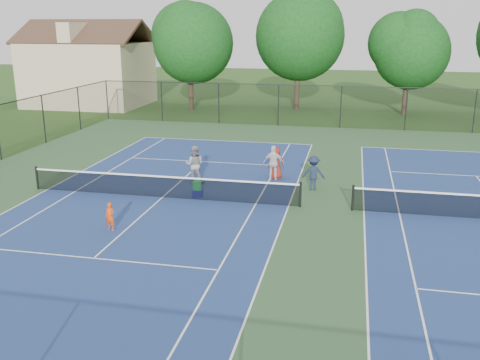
% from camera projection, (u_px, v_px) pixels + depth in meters
% --- Properties ---
extents(ground, '(140.00, 140.00, 0.00)m').
position_uv_depth(ground, '(326.00, 209.00, 21.70)').
color(ground, '#234716').
rests_on(ground, ground).
extents(court_pad, '(36.00, 36.00, 0.01)m').
position_uv_depth(court_pad, '(326.00, 209.00, 21.70)').
color(court_pad, '#325932').
rests_on(court_pad, ground).
extents(tennis_court_left, '(12.00, 23.83, 1.07)m').
position_uv_depth(tennis_court_left, '(162.00, 195.00, 23.07)').
color(tennis_court_left, navy).
rests_on(tennis_court_left, ground).
extents(perimeter_fence, '(36.08, 36.08, 3.02)m').
position_uv_depth(perimeter_fence, '(328.00, 171.00, 21.25)').
color(perimeter_fence, black).
rests_on(perimeter_fence, ground).
extents(tree_back_a, '(6.80, 6.80, 9.15)m').
position_uv_depth(tree_back_a, '(190.00, 39.00, 45.13)').
color(tree_back_a, '#2D2116').
rests_on(tree_back_a, ground).
extents(tree_back_b, '(7.60, 7.60, 10.03)m').
position_uv_depth(tree_back_b, '(299.00, 32.00, 45.07)').
color(tree_back_b, '#2D2116').
rests_on(tree_back_b, ground).
extents(tree_back_c, '(6.00, 6.00, 8.40)m').
position_uv_depth(tree_back_c, '(409.00, 47.00, 42.65)').
color(tree_back_c, '#2D2116').
rests_on(tree_back_c, ground).
extents(clapboard_house, '(10.80, 8.10, 7.65)m').
position_uv_depth(clapboard_house, '(89.00, 71.00, 48.88)').
color(clapboard_house, tan).
rests_on(clapboard_house, ground).
extents(child_player, '(0.43, 0.33, 1.05)m').
position_uv_depth(child_player, '(110.00, 216.00, 19.30)').
color(child_player, '#DD410E').
rests_on(child_player, ground).
extents(instructor, '(0.95, 0.78, 1.81)m').
position_uv_depth(instructor, '(195.00, 164.00, 24.98)').
color(instructor, gray).
rests_on(instructor, ground).
extents(bystander_a, '(0.99, 0.42, 1.69)m').
position_uv_depth(bystander_a, '(274.00, 163.00, 25.49)').
color(bystander_a, silver).
rests_on(bystander_a, ground).
extents(bystander_b, '(1.04, 0.63, 1.57)m').
position_uv_depth(bystander_b, '(313.00, 173.00, 23.97)').
color(bystander_b, '#192238').
rests_on(bystander_b, ground).
extents(bystander_c, '(0.89, 0.72, 1.58)m').
position_uv_depth(bystander_c, '(276.00, 163.00, 25.70)').
color(bystander_c, maroon).
rests_on(bystander_c, ground).
extents(ball_crate, '(0.44, 0.34, 0.33)m').
position_uv_depth(ball_crate, '(197.00, 193.00, 23.13)').
color(ball_crate, navy).
rests_on(ball_crate, ground).
extents(ball_hopper, '(0.37, 0.32, 0.39)m').
position_uv_depth(ball_hopper, '(197.00, 185.00, 23.03)').
color(ball_hopper, green).
rests_on(ball_hopper, ball_crate).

